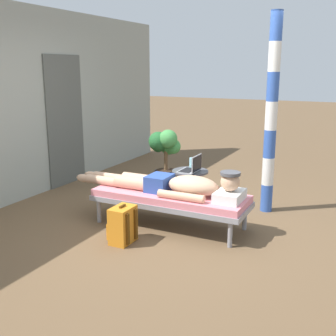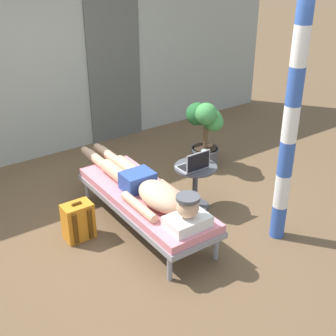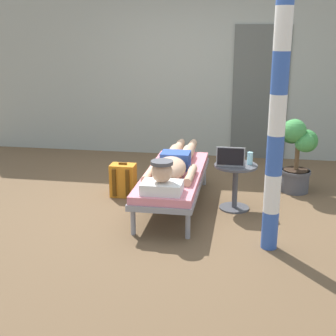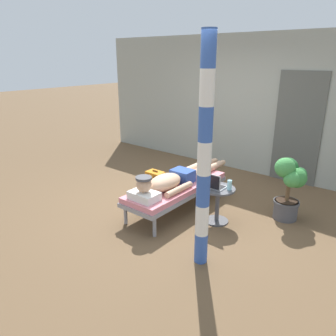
{
  "view_description": "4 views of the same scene",
  "coord_description": "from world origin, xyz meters",
  "px_view_note": "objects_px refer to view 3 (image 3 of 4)",
  "views": [
    {
      "loc": [
        -4.18,
        -2.19,
        1.86
      ],
      "look_at": [
        0.27,
        0.0,
        0.66
      ],
      "focal_mm": 44.92,
      "sensor_mm": 36.0,
      "label": 1
    },
    {
      "loc": [
        -2.13,
        -3.7,
        2.88
      ],
      "look_at": [
        0.33,
        -0.18,
        0.68
      ],
      "focal_mm": 50.11,
      "sensor_mm": 36.0,
      "label": 2
    },
    {
      "loc": [
        0.88,
        -5.14,
        1.98
      ],
      "look_at": [
        0.04,
        -0.23,
        0.49
      ],
      "focal_mm": 50.12,
      "sensor_mm": 36.0,
      "label": 3
    },
    {
      "loc": [
        2.87,
        -3.75,
        2.26
      ],
      "look_at": [
        -0.11,
        -0.1,
        0.63
      ],
      "focal_mm": 34.45,
      "sensor_mm": 36.0,
      "label": 4
    }
  ],
  "objects_px": {
    "person_reclining": "(173,165)",
    "porch_post": "(277,115)",
    "lounge_chair": "(174,178)",
    "laptop": "(231,161)",
    "backpack": "(123,180)",
    "drink_glass": "(250,158)",
    "potted_plant": "(298,149)",
    "side_table": "(235,179)"
  },
  "relations": [
    {
      "from": "person_reclining",
      "to": "potted_plant",
      "type": "xyz_separation_m",
      "value": [
        1.43,
        0.84,
        0.03
      ]
    },
    {
      "from": "person_reclining",
      "to": "laptop",
      "type": "relative_size",
      "value": 7.0
    },
    {
      "from": "potted_plant",
      "to": "porch_post",
      "type": "bearing_deg",
      "value": -102.67
    },
    {
      "from": "drink_glass",
      "to": "porch_post",
      "type": "bearing_deg",
      "value": -78.28
    },
    {
      "from": "lounge_chair",
      "to": "side_table",
      "type": "distance_m",
      "value": 0.7
    },
    {
      "from": "backpack",
      "to": "side_table",
      "type": "bearing_deg",
      "value": -8.6
    },
    {
      "from": "potted_plant",
      "to": "porch_post",
      "type": "distance_m",
      "value": 1.86
    },
    {
      "from": "person_reclining",
      "to": "drink_glass",
      "type": "xyz_separation_m",
      "value": [
        0.85,
        0.15,
        0.07
      ]
    },
    {
      "from": "laptop",
      "to": "potted_plant",
      "type": "bearing_deg",
      "value": 44.69
    },
    {
      "from": "laptop",
      "to": "drink_glass",
      "type": "bearing_deg",
      "value": 24.2
    },
    {
      "from": "side_table",
      "to": "backpack",
      "type": "relative_size",
      "value": 1.23
    },
    {
      "from": "side_table",
      "to": "laptop",
      "type": "height_order",
      "value": "laptop"
    },
    {
      "from": "laptop",
      "to": "potted_plant",
      "type": "xyz_separation_m",
      "value": [
        0.79,
        0.78,
        -0.03
      ]
    },
    {
      "from": "side_table",
      "to": "porch_post",
      "type": "height_order",
      "value": "porch_post"
    },
    {
      "from": "laptop",
      "to": "backpack",
      "type": "relative_size",
      "value": 0.73
    },
    {
      "from": "lounge_chair",
      "to": "backpack",
      "type": "bearing_deg",
      "value": 159.35
    },
    {
      "from": "side_table",
      "to": "potted_plant",
      "type": "height_order",
      "value": "potted_plant"
    },
    {
      "from": "person_reclining",
      "to": "drink_glass",
      "type": "bearing_deg",
      "value": 9.76
    },
    {
      "from": "person_reclining",
      "to": "backpack",
      "type": "xyz_separation_m",
      "value": [
        -0.66,
        0.31,
        -0.32
      ]
    },
    {
      "from": "lounge_chair",
      "to": "laptop",
      "type": "height_order",
      "value": "laptop"
    },
    {
      "from": "backpack",
      "to": "lounge_chair",
      "type": "bearing_deg",
      "value": -20.65
    },
    {
      "from": "drink_glass",
      "to": "backpack",
      "type": "bearing_deg",
      "value": 173.86
    },
    {
      "from": "porch_post",
      "to": "drink_glass",
      "type": "bearing_deg",
      "value": 101.72
    },
    {
      "from": "porch_post",
      "to": "laptop",
      "type": "bearing_deg",
      "value": 114.89
    },
    {
      "from": "laptop",
      "to": "potted_plant",
      "type": "height_order",
      "value": "potted_plant"
    },
    {
      "from": "side_table",
      "to": "backpack",
      "type": "distance_m",
      "value": 1.38
    },
    {
      "from": "laptop",
      "to": "porch_post",
      "type": "distance_m",
      "value": 1.2
    },
    {
      "from": "drink_glass",
      "to": "potted_plant",
      "type": "xyz_separation_m",
      "value": [
        0.58,
        0.69,
        -0.04
      ]
    },
    {
      "from": "potted_plant",
      "to": "side_table",
      "type": "bearing_deg",
      "value": -134.99
    },
    {
      "from": "person_reclining",
      "to": "backpack",
      "type": "height_order",
      "value": "person_reclining"
    },
    {
      "from": "side_table",
      "to": "lounge_chair",
      "type": "bearing_deg",
      "value": -176.38
    },
    {
      "from": "lounge_chair",
      "to": "side_table",
      "type": "relative_size",
      "value": 3.57
    },
    {
      "from": "person_reclining",
      "to": "backpack",
      "type": "bearing_deg",
      "value": 155.06
    },
    {
      "from": "lounge_chair",
      "to": "porch_post",
      "type": "xyz_separation_m",
      "value": [
        1.05,
        -0.9,
        0.91
      ]
    },
    {
      "from": "drink_glass",
      "to": "potted_plant",
      "type": "bearing_deg",
      "value": 49.81
    },
    {
      "from": "backpack",
      "to": "potted_plant",
      "type": "distance_m",
      "value": 2.19
    },
    {
      "from": "lounge_chair",
      "to": "potted_plant",
      "type": "xyz_separation_m",
      "value": [
        1.43,
        0.78,
        0.21
      ]
    },
    {
      "from": "lounge_chair",
      "to": "backpack",
      "type": "xyz_separation_m",
      "value": [
        -0.66,
        0.25,
        -0.15
      ]
    },
    {
      "from": "lounge_chair",
      "to": "potted_plant",
      "type": "bearing_deg",
      "value": 28.53
    },
    {
      "from": "drink_glass",
      "to": "side_table",
      "type": "bearing_deg",
      "value": -163.96
    },
    {
      "from": "person_reclining",
      "to": "porch_post",
      "type": "distance_m",
      "value": 1.54
    },
    {
      "from": "lounge_chair",
      "to": "potted_plant",
      "type": "height_order",
      "value": "potted_plant"
    }
  ]
}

